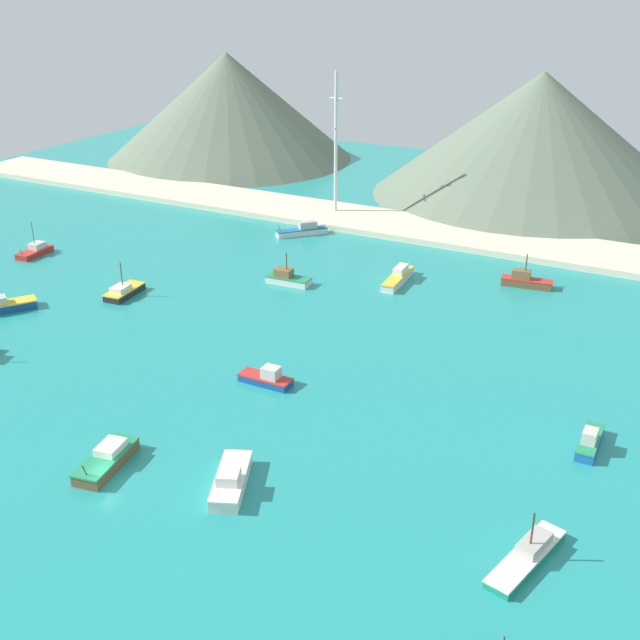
{
  "coord_description": "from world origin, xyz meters",
  "views": [
    {
      "loc": [
        51.98,
        -49.85,
        49.28
      ],
      "look_at": [
        2.9,
        42.12,
        2.53
      ],
      "focal_mm": 44.39,
      "sensor_mm": 36.0,
      "label": 1
    }
  ],
  "objects_px": {
    "fishing_boat_5": "(526,281)",
    "fishing_boat_0": "(590,441)",
    "fishing_boat_11": "(124,291)",
    "fishing_boat_15": "(287,278)",
    "fishing_boat_8": "(303,230)",
    "fishing_boat_10": "(398,277)",
    "fishing_boat_12": "(528,555)",
    "fishing_boat_14": "(267,378)",
    "radio_tower": "(336,144)",
    "fishing_boat_6": "(107,459)",
    "fishing_boat_4": "(35,251)",
    "fishing_boat_7": "(231,480)",
    "fishing_boat_13": "(1,306)"
  },
  "relations": [
    {
      "from": "fishing_boat_8",
      "to": "fishing_boat_10",
      "type": "relative_size",
      "value": 0.82
    },
    {
      "from": "fishing_boat_8",
      "to": "radio_tower",
      "type": "xyz_separation_m",
      "value": [
        -0.37,
        14.91,
        14.44
      ]
    },
    {
      "from": "fishing_boat_5",
      "to": "fishing_boat_10",
      "type": "distance_m",
      "value": 21.3
    },
    {
      "from": "fishing_boat_14",
      "to": "fishing_boat_15",
      "type": "xyz_separation_m",
      "value": [
        -15.42,
        31.72,
        0.1
      ]
    },
    {
      "from": "fishing_boat_10",
      "to": "fishing_boat_11",
      "type": "relative_size",
      "value": 1.38
    },
    {
      "from": "fishing_boat_10",
      "to": "fishing_boat_15",
      "type": "height_order",
      "value": "fishing_boat_15"
    },
    {
      "from": "fishing_boat_4",
      "to": "fishing_boat_14",
      "type": "relative_size",
      "value": 1.05
    },
    {
      "from": "fishing_boat_5",
      "to": "fishing_boat_4",
      "type": "bearing_deg",
      "value": -162.15
    },
    {
      "from": "fishing_boat_8",
      "to": "fishing_boat_10",
      "type": "height_order",
      "value": "fishing_boat_8"
    },
    {
      "from": "fishing_boat_10",
      "to": "radio_tower",
      "type": "relative_size",
      "value": 0.37
    },
    {
      "from": "fishing_boat_8",
      "to": "fishing_boat_15",
      "type": "distance_m",
      "value": 26.77
    },
    {
      "from": "fishing_boat_7",
      "to": "fishing_boat_11",
      "type": "height_order",
      "value": "fishing_boat_11"
    },
    {
      "from": "fishing_boat_6",
      "to": "fishing_boat_14",
      "type": "relative_size",
      "value": 1.29
    },
    {
      "from": "fishing_boat_7",
      "to": "fishing_boat_0",
      "type": "bearing_deg",
      "value": 38.72
    },
    {
      "from": "fishing_boat_0",
      "to": "fishing_boat_11",
      "type": "distance_m",
      "value": 76.58
    },
    {
      "from": "fishing_boat_5",
      "to": "fishing_boat_13",
      "type": "bearing_deg",
      "value": -144.74
    },
    {
      "from": "fishing_boat_0",
      "to": "fishing_boat_8",
      "type": "distance_m",
      "value": 83.83
    },
    {
      "from": "fishing_boat_0",
      "to": "radio_tower",
      "type": "height_order",
      "value": "radio_tower"
    },
    {
      "from": "fishing_boat_14",
      "to": "radio_tower",
      "type": "bearing_deg",
      "value": 110.42
    },
    {
      "from": "radio_tower",
      "to": "fishing_boat_15",
      "type": "bearing_deg",
      "value": -74.32
    },
    {
      "from": "fishing_boat_5",
      "to": "radio_tower",
      "type": "relative_size",
      "value": 0.29
    },
    {
      "from": "fishing_boat_12",
      "to": "fishing_boat_14",
      "type": "height_order",
      "value": "fishing_boat_12"
    },
    {
      "from": "fishing_boat_10",
      "to": "fishing_boat_13",
      "type": "height_order",
      "value": "fishing_boat_13"
    },
    {
      "from": "fishing_boat_10",
      "to": "fishing_boat_12",
      "type": "bearing_deg",
      "value": -57.43
    },
    {
      "from": "fishing_boat_6",
      "to": "fishing_boat_10",
      "type": "relative_size",
      "value": 0.84
    },
    {
      "from": "fishing_boat_11",
      "to": "fishing_boat_15",
      "type": "height_order",
      "value": "fishing_boat_11"
    },
    {
      "from": "fishing_boat_0",
      "to": "fishing_boat_7",
      "type": "xyz_separation_m",
      "value": [
        -31.19,
        -25.01,
        0.03
      ]
    },
    {
      "from": "fishing_boat_8",
      "to": "fishing_boat_12",
      "type": "bearing_deg",
      "value": -48.82
    },
    {
      "from": "fishing_boat_0",
      "to": "fishing_boat_15",
      "type": "height_order",
      "value": "fishing_boat_15"
    },
    {
      "from": "fishing_boat_13",
      "to": "fishing_boat_14",
      "type": "height_order",
      "value": "fishing_boat_13"
    },
    {
      "from": "fishing_boat_5",
      "to": "fishing_boat_12",
      "type": "xyz_separation_m",
      "value": [
        17.76,
        -66.83,
        -0.34
      ]
    },
    {
      "from": "fishing_boat_4",
      "to": "fishing_boat_13",
      "type": "height_order",
      "value": "fishing_boat_4"
    },
    {
      "from": "fishing_boat_4",
      "to": "fishing_boat_6",
      "type": "xyz_separation_m",
      "value": [
        58.77,
        -45.95,
        0.07
      ]
    },
    {
      "from": "fishing_boat_8",
      "to": "fishing_boat_13",
      "type": "height_order",
      "value": "fishing_boat_13"
    },
    {
      "from": "fishing_boat_6",
      "to": "fishing_boat_10",
      "type": "xyz_separation_m",
      "value": [
        6.46,
        64.92,
        0.06
      ]
    },
    {
      "from": "fishing_boat_10",
      "to": "fishing_boat_12",
      "type": "distance_m",
      "value": 69.4
    },
    {
      "from": "fishing_boat_5",
      "to": "fishing_boat_7",
      "type": "relative_size",
      "value": 0.89
    },
    {
      "from": "fishing_boat_5",
      "to": "fishing_boat_12",
      "type": "bearing_deg",
      "value": -75.12
    },
    {
      "from": "fishing_boat_10",
      "to": "fishing_boat_11",
      "type": "height_order",
      "value": "fishing_boat_11"
    },
    {
      "from": "fishing_boat_12",
      "to": "fishing_boat_14",
      "type": "relative_size",
      "value": 1.56
    },
    {
      "from": "fishing_boat_14",
      "to": "fishing_boat_15",
      "type": "relative_size",
      "value": 0.93
    },
    {
      "from": "fishing_boat_12",
      "to": "fishing_boat_6",
      "type": "bearing_deg",
      "value": -171.65
    },
    {
      "from": "fishing_boat_4",
      "to": "fishing_boat_12",
      "type": "xyz_separation_m",
      "value": [
        102.58,
        -39.52,
        -0.12
      ]
    },
    {
      "from": "fishing_boat_5",
      "to": "fishing_boat_0",
      "type": "bearing_deg",
      "value": -67.13
    },
    {
      "from": "fishing_boat_8",
      "to": "fishing_boat_13",
      "type": "bearing_deg",
      "value": -112.12
    },
    {
      "from": "fishing_boat_4",
      "to": "fishing_boat_5",
      "type": "relative_size",
      "value": 0.86
    },
    {
      "from": "fishing_boat_5",
      "to": "fishing_boat_11",
      "type": "height_order",
      "value": "fishing_boat_11"
    },
    {
      "from": "fishing_boat_6",
      "to": "fishing_boat_7",
      "type": "xyz_separation_m",
      "value": [
        13.94,
        3.02,
        0.06
      ]
    },
    {
      "from": "fishing_boat_4",
      "to": "fishing_boat_5",
      "type": "height_order",
      "value": "fishing_boat_4"
    },
    {
      "from": "fishing_boat_7",
      "to": "fishing_boat_15",
      "type": "height_order",
      "value": "fishing_boat_15"
    }
  ]
}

